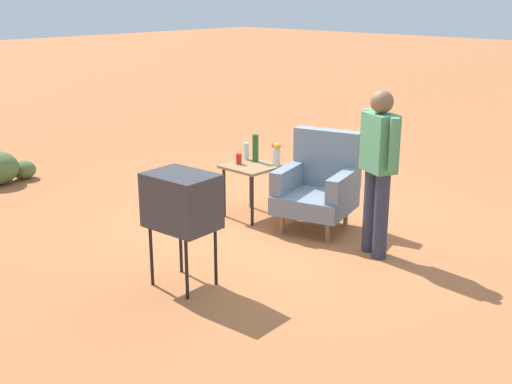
# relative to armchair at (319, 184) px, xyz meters

# --- Properties ---
(ground_plane) EXTENTS (60.00, 60.00, 0.00)m
(ground_plane) POSITION_rel_armchair_xyz_m (-0.09, -0.26, -0.50)
(ground_plane) COLOR #B76B3D
(armchair) EXTENTS (0.94, 0.95, 1.06)m
(armchair) POSITION_rel_armchair_xyz_m (0.00, 0.00, 0.00)
(armchair) COLOR #937047
(armchair) RESTS_ON ground
(side_table) EXTENTS (0.56, 0.56, 0.61)m
(side_table) POSITION_rel_armchair_xyz_m (-0.79, -0.25, 0.03)
(side_table) COLOR black
(side_table) RESTS_ON ground
(tv_on_stand) EXTENTS (0.63, 0.49, 1.03)m
(tv_on_stand) POSITION_rel_armchair_xyz_m (0.07, -2.01, 0.28)
(tv_on_stand) COLOR black
(tv_on_stand) RESTS_ON ground
(person_standing) EXTENTS (0.52, 0.35, 1.64)m
(person_standing) POSITION_rel_armchair_xyz_m (0.90, -0.25, 0.44)
(person_standing) COLOR #2D3347
(person_standing) RESTS_ON ground
(bottle_wine_green) EXTENTS (0.07, 0.07, 0.32)m
(bottle_wine_green) POSITION_rel_armchair_xyz_m (-0.87, -0.09, 0.28)
(bottle_wine_green) COLOR #1E5623
(bottle_wine_green) RESTS_ON side_table
(soda_can_red) EXTENTS (0.07, 0.07, 0.12)m
(soda_can_red) POSITION_rel_armchair_xyz_m (-0.93, -0.31, 0.18)
(soda_can_red) COLOR red
(soda_can_red) RESTS_ON side_table
(bottle_short_clear) EXTENTS (0.06, 0.06, 0.20)m
(bottle_short_clear) POSITION_rel_armchair_xyz_m (-1.02, -0.09, 0.22)
(bottle_short_clear) COLOR silver
(bottle_short_clear) RESTS_ON side_table
(flower_vase) EXTENTS (0.15, 0.10, 0.27)m
(flower_vase) POSITION_rel_armchair_xyz_m (-0.58, -0.05, 0.26)
(flower_vase) COLOR silver
(flower_vase) RESTS_ON side_table
(shrub_mid) EXTENTS (0.33, 0.33, 0.26)m
(shrub_mid) POSITION_rel_armchair_xyz_m (-4.20, -1.28, -0.37)
(shrub_mid) COLOR #516B38
(shrub_mid) RESTS_ON ground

